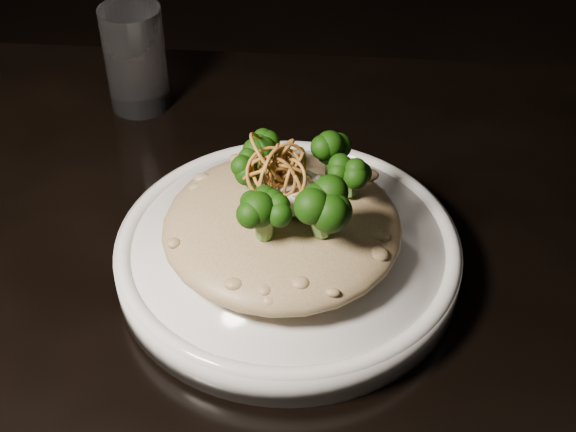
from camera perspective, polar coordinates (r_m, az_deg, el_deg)
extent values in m
cube|color=black|center=(0.63, -8.45, -8.37)|extent=(1.10, 0.80, 0.04)
cylinder|color=silver|center=(0.63, 0.00, -2.80)|extent=(0.27, 0.27, 0.03)
ellipsoid|color=brown|center=(0.61, -0.43, -0.72)|extent=(0.18, 0.18, 0.04)
ellipsoid|color=white|center=(0.60, 0.27, 1.75)|extent=(0.05, 0.05, 0.02)
cylinder|color=silver|center=(0.82, -10.79, 10.95)|extent=(0.08, 0.08, 0.11)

